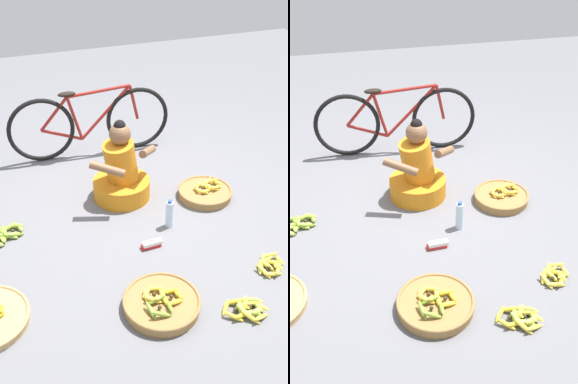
{
  "view_description": "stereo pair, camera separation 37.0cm",
  "coord_description": "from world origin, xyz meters",
  "views": [
    {
      "loc": [
        -1.08,
        -3.1,
        2.4
      ],
      "look_at": [
        0.0,
        -0.2,
        0.35
      ],
      "focal_mm": 43.03,
      "sensor_mm": 36.0,
      "label": 1
    },
    {
      "loc": [
        -0.73,
        -3.21,
        2.4
      ],
      "look_at": [
        0.0,
        -0.2,
        0.35
      ],
      "focal_mm": 43.03,
      "sensor_mm": 36.0,
      "label": 2
    }
  ],
  "objects": [
    {
      "name": "ground_plane",
      "position": [
        0.0,
        0.0,
        0.0
      ],
      "size": [
        10.0,
        10.0,
        0.0
      ],
      "primitive_type": "plane",
      "color": "slate"
    },
    {
      "name": "vendor_woman_front",
      "position": [
        -0.03,
        0.3,
        0.24
      ],
      "size": [
        0.7,
        0.55,
        0.77
      ],
      "color": "orange",
      "rests_on": "ground"
    },
    {
      "name": "bicycle_leaning",
      "position": [
        -0.07,
        1.21,
        0.36
      ],
      "size": [
        1.7,
        0.14,
        0.73
      ],
      "color": "black",
      "rests_on": "ground"
    },
    {
      "name": "banana_basket_near_bicycle",
      "position": [
        0.69,
        0.03,
        0.05
      ],
      "size": [
        0.5,
        0.5,
        0.14
      ],
      "color": "olive",
      "rests_on": "ground"
    },
    {
      "name": "banana_basket_mid_left",
      "position": [
        -0.21,
        -1.09,
        0.05
      ],
      "size": [
        0.54,
        0.54,
        0.15
      ],
      "color": "olive",
      "rests_on": "ground"
    },
    {
      "name": "loose_bananas_back_right",
      "position": [
        0.32,
        -1.33,
        0.03
      ],
      "size": [
        0.32,
        0.27,
        0.09
      ],
      "color": "yellow",
      "rests_on": "ground"
    },
    {
      "name": "loose_bananas_near_vendor",
      "position": [
        0.71,
        -1.01,
        0.03
      ],
      "size": [
        0.26,
        0.27,
        0.08
      ],
      "color": "yellow",
      "rests_on": "ground"
    },
    {
      "name": "loose_bananas_front_center",
      "position": [
        -1.14,
        0.07,
        0.03
      ],
      "size": [
        0.36,
        0.27,
        0.09
      ],
      "color": "#8CAD38",
      "rests_on": "ground"
    },
    {
      "name": "water_bottle",
      "position": [
        0.2,
        -0.27,
        0.12
      ],
      "size": [
        0.07,
        0.07,
        0.26
      ],
      "color": "silver",
      "rests_on": "ground"
    },
    {
      "name": "packet_carton_stack",
      "position": [
        -0.04,
        -0.48,
        0.03
      ],
      "size": [
        0.17,
        0.06,
        0.06
      ],
      "color": "red",
      "rests_on": "ground"
    }
  ]
}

